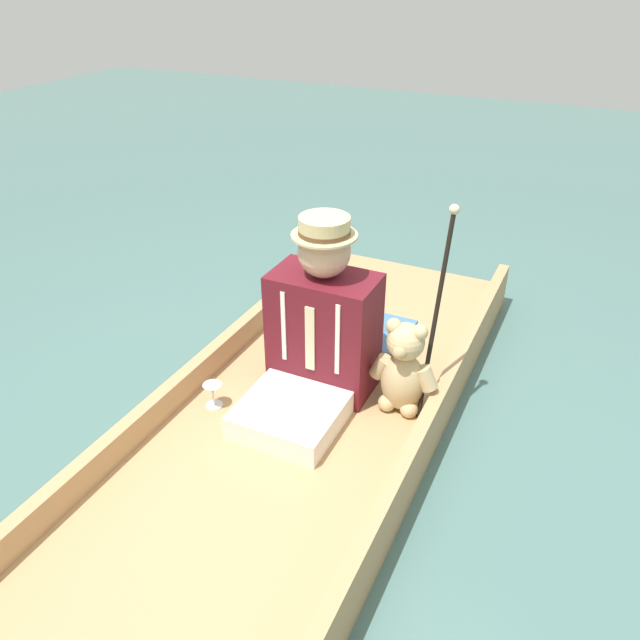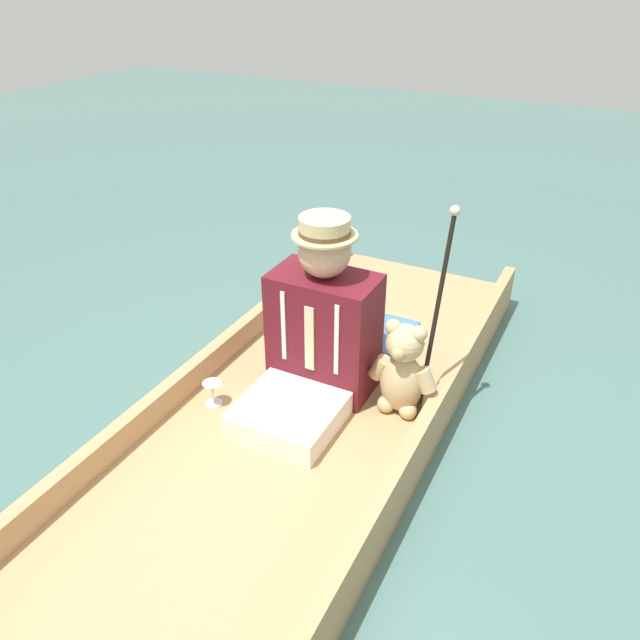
% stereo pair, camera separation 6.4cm
% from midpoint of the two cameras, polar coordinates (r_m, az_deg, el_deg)
% --- Properties ---
extents(ground_plane, '(16.00, 16.00, 0.00)m').
position_cam_midpoint_polar(ground_plane, '(2.92, -1.93, -10.14)').
color(ground_plane, '#476B66').
extents(punt_boat, '(1.15, 3.24, 0.26)m').
position_cam_midpoint_polar(punt_boat, '(2.87, -1.95, -8.94)').
color(punt_boat, tan).
rests_on(punt_boat, ground_plane).
extents(seat_cushion, '(0.50, 0.35, 0.15)m').
position_cam_midpoint_polar(seat_cushion, '(3.18, 3.03, -1.66)').
color(seat_cushion, teal).
rests_on(seat_cushion, punt_boat).
extents(seated_person, '(0.47, 0.68, 0.84)m').
position_cam_midpoint_polar(seated_person, '(2.76, -0.82, -1.22)').
color(seated_person, white).
rests_on(seated_person, punt_boat).
extents(teddy_bear, '(0.31, 0.18, 0.45)m').
position_cam_midpoint_polar(teddy_bear, '(2.73, 6.94, -4.51)').
color(teddy_bear, tan).
rests_on(teddy_bear, punt_boat).
extents(wine_glass, '(0.09, 0.09, 0.12)m').
position_cam_midpoint_polar(wine_glass, '(2.84, -10.42, -6.34)').
color(wine_glass, silver).
rests_on(wine_glass, punt_boat).
extents(walking_cane, '(0.04, 0.28, 0.90)m').
position_cam_midpoint_polar(walking_cane, '(2.64, 10.13, 1.96)').
color(walking_cane, black).
rests_on(walking_cane, punt_boat).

